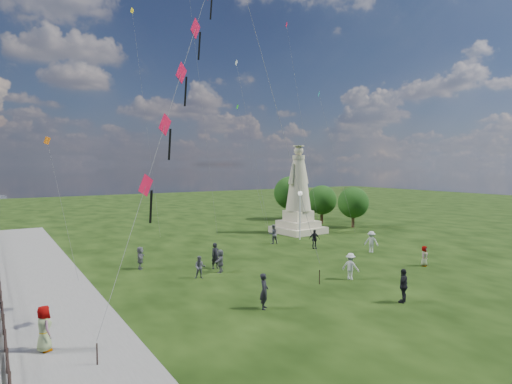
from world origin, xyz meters
TOP-DOWN VIEW (x-y plane):
  - ground at (36.75, 10.00)m, footprint 106.50×160.00m
  - waterfront at (-15.24, 8.99)m, footprint 200.00×200.00m
  - statue at (11.70, 19.60)m, footprint 4.95×4.95m
  - lamppost at (9.24, 16.16)m, footprint 0.44×0.44m
  - tree_row at (18.50, 25.21)m, footprint 5.80×13.98m
  - person_0 at (-4.87, 1.06)m, footprint 0.76×0.80m
  - person_1 at (-5.20, 8.16)m, footprint 0.84×0.73m
  - person_2 at (2.95, 2.83)m, footprint 1.00×1.24m
  - person_3 at (2.01, -2.07)m, footprint 1.21×0.93m
  - person_4 at (10.10, 2.60)m, footprint 0.83×0.66m
  - person_5 at (-7.71, 12.74)m, footprint 1.14×1.61m
  - person_6 at (-3.15, 10.00)m, footprint 0.72×0.51m
  - person_7 at (5.76, 15.75)m, footprint 0.96×0.69m
  - person_8 at (10.56, 8.11)m, footprint 1.14×1.29m
  - person_9 at (7.53, 11.91)m, footprint 1.10×0.81m
  - person_10 at (-15.00, 1.31)m, footprint 0.73×0.98m
  - person_11 at (-3.33, 8.91)m, footprint 1.43×1.53m
  - red_kite_train at (-7.42, 4.61)m, footprint 10.15×9.35m
  - small_kites at (4.92, 23.70)m, footprint 30.19×18.53m

SIDE VIEW (x-z plane):
  - ground at x=36.75m, z-range -0.60..0.00m
  - waterfront at x=-15.24m, z-range -0.82..0.69m
  - person_4 at x=10.10m, z-range 0.00..1.47m
  - person_1 at x=-5.20m, z-range 0.00..1.48m
  - person_11 at x=-3.33m, z-range 0.00..1.58m
  - person_5 at x=-7.71m, z-range 0.00..1.60m
  - person_9 at x=7.53m, z-range 0.00..1.69m
  - person_2 at x=2.95m, z-range 0.00..1.70m
  - person_8 at x=10.56m, z-range 0.00..1.79m
  - person_10 at x=-15.00m, z-range 0.00..1.80m
  - person_7 at x=5.76m, z-range 0.00..1.82m
  - person_3 at x=2.01m, z-range 0.00..1.84m
  - person_0 at x=-4.87m, z-range 0.00..1.84m
  - person_6 at x=-3.15m, z-range 0.00..1.85m
  - tree_row at x=18.50m, z-range 0.35..6.16m
  - lamppost at x=9.24m, z-range 1.06..5.85m
  - statue at x=11.70m, z-range -1.15..8.29m
  - red_kite_train at x=-7.42m, z-range 2.55..23.64m
  - small_kites at x=4.92m, z-range 1.09..29.33m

